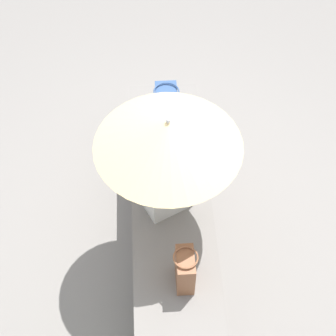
% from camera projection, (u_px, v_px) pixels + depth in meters
% --- Properties ---
extents(ground_plane, '(14.00, 14.00, 0.00)m').
position_uv_depth(ground_plane, '(170.00, 222.00, 4.35)').
color(ground_plane, gray).
extents(stone_bench, '(2.35, 0.62, 0.49)m').
position_uv_depth(stone_bench, '(171.00, 206.00, 4.16)').
color(stone_bench, gray).
rests_on(stone_bench, ground).
extents(person_seated, '(0.40, 0.51, 0.90)m').
position_uv_depth(person_seated, '(165.00, 171.00, 3.59)').
color(person_seated, beige).
rests_on(person_seated, stone_bench).
extents(parasol, '(0.96, 0.96, 1.03)m').
position_uv_depth(parasol, '(168.00, 134.00, 3.13)').
color(parasol, '#B7B7BC').
rests_on(parasol, stone_bench).
extents(handbag_black, '(0.22, 0.17, 0.35)m').
position_uv_depth(handbag_black, '(185.00, 269.00, 3.36)').
color(handbag_black, brown).
rests_on(handbag_black, stone_bench).
extents(tote_bag_canvas, '(0.29, 0.21, 0.37)m').
position_uv_depth(tote_bag_canvas, '(167.00, 107.00, 4.25)').
color(tote_bag_canvas, '#335184').
rests_on(tote_bag_canvas, stone_bench).
extents(shoulder_bag_spare, '(0.22, 0.16, 0.29)m').
position_uv_depth(shoulder_bag_spare, '(154.00, 138.00, 4.10)').
color(shoulder_bag_spare, brown).
rests_on(shoulder_bag_spare, stone_bench).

